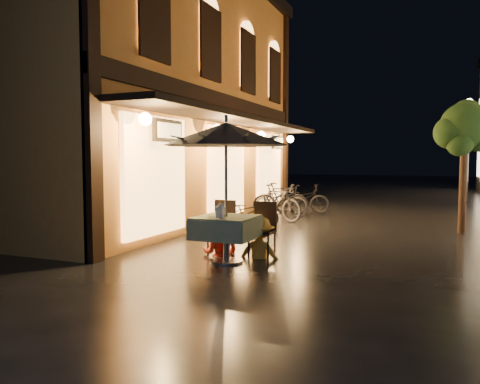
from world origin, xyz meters
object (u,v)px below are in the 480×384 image
at_px(person_orange, 220,216).
at_px(person_yellow, 260,218).
at_px(cafe_table, 226,228).
at_px(table_lantern, 220,209).
at_px(bicycle_0, 248,212).
at_px(patio_umbrella, 226,134).

bearing_deg(person_orange, person_yellow, 172.97).
bearing_deg(cafe_table, person_yellow, 56.74).
relative_size(cafe_table, table_lantern, 3.96).
xyz_separation_m(table_lantern, person_yellow, (0.39, 0.82, -0.22)).
xyz_separation_m(person_orange, person_yellow, (0.75, 0.06, -0.02)).
height_order(table_lantern, bicycle_0, table_lantern).
bearing_deg(bicycle_0, table_lantern, 178.32).
distance_m(table_lantern, person_yellow, 0.94).
bearing_deg(bicycle_0, patio_umbrella, 179.22).
xyz_separation_m(cafe_table, patio_umbrella, (0.00, 0.00, 1.56)).
xyz_separation_m(table_lantern, bicycle_0, (-1.10, 3.94, -0.51)).
height_order(patio_umbrella, person_yellow, patio_umbrella).
bearing_deg(table_lantern, patio_umbrella, 90.00).
bearing_deg(table_lantern, bicycle_0, 105.58).
height_order(person_orange, person_yellow, person_orange).
xyz_separation_m(person_orange, bicycle_0, (-0.74, 3.18, -0.30)).
bearing_deg(person_orange, table_lantern, 103.48).
relative_size(patio_umbrella, person_orange, 1.72).
relative_size(cafe_table, bicycle_0, 0.63).
distance_m(patio_umbrella, person_orange, 1.57).
height_order(cafe_table, patio_umbrella, patio_umbrella).
height_order(table_lantern, person_orange, person_orange).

